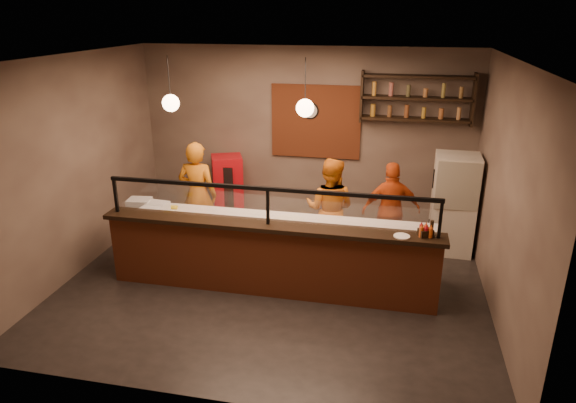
% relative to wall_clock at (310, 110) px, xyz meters
% --- Properties ---
extents(floor, '(6.00, 6.00, 0.00)m').
position_rel_wall_clock_xyz_m(floor, '(-0.10, -2.46, -2.10)').
color(floor, black).
rests_on(floor, ground).
extents(ceiling, '(6.00, 6.00, 0.00)m').
position_rel_wall_clock_xyz_m(ceiling, '(-0.10, -2.46, 1.10)').
color(ceiling, '#362F29').
rests_on(ceiling, wall_back).
extents(wall_back, '(6.00, 0.00, 6.00)m').
position_rel_wall_clock_xyz_m(wall_back, '(-0.10, 0.04, -0.50)').
color(wall_back, '#7B695A').
rests_on(wall_back, floor).
extents(wall_left, '(0.00, 5.00, 5.00)m').
position_rel_wall_clock_xyz_m(wall_left, '(-3.10, -2.46, -0.50)').
color(wall_left, '#7B695A').
rests_on(wall_left, floor).
extents(wall_right, '(0.00, 5.00, 5.00)m').
position_rel_wall_clock_xyz_m(wall_right, '(2.90, -2.46, -0.50)').
color(wall_right, '#7B695A').
rests_on(wall_right, floor).
extents(wall_front, '(6.00, 0.00, 6.00)m').
position_rel_wall_clock_xyz_m(wall_front, '(-0.10, -4.96, -0.50)').
color(wall_front, '#7B695A').
rests_on(wall_front, floor).
extents(brick_patch, '(1.60, 0.04, 1.30)m').
position_rel_wall_clock_xyz_m(brick_patch, '(0.10, 0.01, -0.20)').
color(brick_patch, brown).
rests_on(brick_patch, wall_back).
extents(service_counter, '(4.60, 0.25, 1.00)m').
position_rel_wall_clock_xyz_m(service_counter, '(-0.10, -2.76, -1.60)').
color(service_counter, brown).
rests_on(service_counter, floor).
extents(counter_ledge, '(4.70, 0.37, 0.06)m').
position_rel_wall_clock_xyz_m(counter_ledge, '(-0.10, -2.76, -1.07)').
color(counter_ledge, black).
rests_on(counter_ledge, service_counter).
extents(worktop_cabinet, '(4.60, 0.75, 0.85)m').
position_rel_wall_clock_xyz_m(worktop_cabinet, '(-0.10, -2.26, -1.68)').
color(worktop_cabinet, gray).
rests_on(worktop_cabinet, floor).
extents(worktop, '(4.60, 0.75, 0.05)m').
position_rel_wall_clock_xyz_m(worktop, '(-0.10, -2.26, -1.23)').
color(worktop, white).
rests_on(worktop, worktop_cabinet).
extents(sneeze_guard, '(4.50, 0.05, 0.52)m').
position_rel_wall_clock_xyz_m(sneeze_guard, '(-0.10, -2.76, -0.73)').
color(sneeze_guard, white).
rests_on(sneeze_guard, counter_ledge).
extents(wall_shelving, '(1.84, 0.28, 0.85)m').
position_rel_wall_clock_xyz_m(wall_shelving, '(1.80, -0.14, 0.30)').
color(wall_shelving, black).
rests_on(wall_shelving, wall_back).
extents(wall_clock, '(0.30, 0.04, 0.30)m').
position_rel_wall_clock_xyz_m(wall_clock, '(0.00, 0.00, 0.00)').
color(wall_clock, black).
rests_on(wall_clock, wall_back).
extents(pendant_left, '(0.24, 0.24, 0.77)m').
position_rel_wall_clock_xyz_m(pendant_left, '(-1.60, -2.26, 0.45)').
color(pendant_left, black).
rests_on(pendant_left, ceiling).
extents(pendant_right, '(0.24, 0.24, 0.77)m').
position_rel_wall_clock_xyz_m(pendant_right, '(0.30, -2.26, 0.45)').
color(pendant_right, black).
rests_on(pendant_right, ceiling).
extents(cook_left, '(0.66, 0.44, 1.79)m').
position_rel_wall_clock_xyz_m(cook_left, '(-1.63, -1.42, -1.20)').
color(cook_left, '#C46C12').
rests_on(cook_left, floor).
extents(cook_mid, '(0.89, 0.74, 1.65)m').
position_rel_wall_clock_xyz_m(cook_mid, '(0.57, -1.44, -1.27)').
color(cook_mid, '#C46512').
rests_on(cook_mid, floor).
extents(cook_right, '(0.98, 0.57, 1.57)m').
position_rel_wall_clock_xyz_m(cook_right, '(1.52, -1.21, -1.31)').
color(cook_right, '#C84612').
rests_on(cook_right, floor).
extents(fridge, '(0.70, 0.66, 1.64)m').
position_rel_wall_clock_xyz_m(fridge, '(2.50, -0.80, -1.28)').
color(fridge, beige).
rests_on(fridge, floor).
extents(red_cooler, '(0.69, 0.67, 1.26)m').
position_rel_wall_clock_xyz_m(red_cooler, '(-1.49, -0.31, -1.47)').
color(red_cooler, '#AC0B13').
rests_on(red_cooler, floor).
extents(pizza_dough, '(0.56, 0.56, 0.01)m').
position_rel_wall_clock_xyz_m(pizza_dough, '(0.07, -2.23, -1.19)').
color(pizza_dough, silver).
rests_on(pizza_dough, worktop).
extents(prep_tub_a, '(0.33, 0.27, 0.15)m').
position_rel_wall_clock_xyz_m(prep_tub_a, '(-1.93, -2.29, -1.12)').
color(prep_tub_a, silver).
rests_on(prep_tub_a, worktop).
extents(prep_tub_b, '(0.37, 0.31, 0.17)m').
position_rel_wall_clock_xyz_m(prep_tub_b, '(-2.25, -2.25, -1.11)').
color(prep_tub_b, silver).
rests_on(prep_tub_b, worktop).
extents(prep_tub_c, '(0.35, 0.31, 0.15)m').
position_rel_wall_clock_xyz_m(prep_tub_c, '(-1.94, -2.51, -1.12)').
color(prep_tub_c, white).
rests_on(prep_tub_c, worktop).
extents(rolling_pin, '(0.36, 0.09, 0.06)m').
position_rel_wall_clock_xyz_m(rolling_pin, '(-1.87, -2.13, -1.17)').
color(rolling_pin, yellow).
rests_on(rolling_pin, worktop).
extents(condiment_caddy, '(0.21, 0.19, 0.10)m').
position_rel_wall_clock_xyz_m(condiment_caddy, '(1.96, -2.73, -0.99)').
color(condiment_caddy, black).
rests_on(condiment_caddy, counter_ledge).
extents(pepper_mill, '(0.05, 0.05, 0.21)m').
position_rel_wall_clock_xyz_m(pepper_mill, '(2.03, -2.72, -0.93)').
color(pepper_mill, black).
rests_on(pepper_mill, counter_ledge).
extents(small_plate, '(0.26, 0.26, 0.01)m').
position_rel_wall_clock_xyz_m(small_plate, '(1.67, -2.82, -1.03)').
color(small_plate, white).
rests_on(small_plate, counter_ledge).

